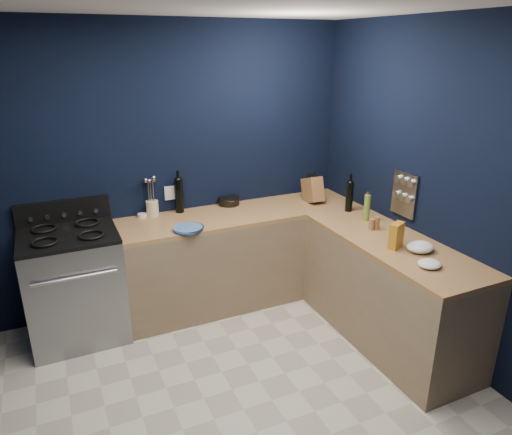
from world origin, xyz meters
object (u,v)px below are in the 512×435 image
knife_block (313,190)px  crouton_bag (396,236)px  plate_stack (188,229)px  utensil_crock (152,208)px  gas_range (75,287)px

knife_block → crouton_bag: size_ratio=1.20×
plate_stack → utensil_crock: size_ratio=1.76×
utensil_crock → crouton_bag: bearing=-44.4°
utensil_crock → knife_block: knife_block is taller
knife_block → crouton_bag: (-0.01, -1.25, -0.02)m
utensil_crock → knife_block: (1.55, -0.26, 0.05)m
plate_stack → gas_range: bearing=166.8°
gas_range → crouton_bag: size_ratio=4.54×
crouton_bag → knife_block: bearing=64.9°
utensil_crock → crouton_bag: crouton_bag is taller
plate_stack → knife_block: bearing=9.7°
plate_stack → crouton_bag: (1.35, -1.02, 0.09)m
utensil_crock → crouton_bag: 2.15m
gas_range → crouton_bag: (2.29, -1.24, 0.54)m
gas_range → utensil_crock: utensil_crock is taller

